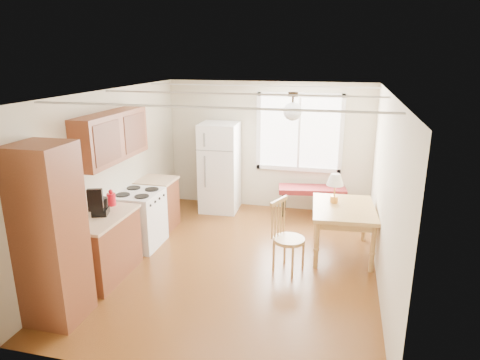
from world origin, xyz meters
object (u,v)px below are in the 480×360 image
(refrigerator, at_px, (220,167))
(chair, at_px, (283,230))
(bench, at_px, (312,190))
(dining_table, at_px, (343,213))

(refrigerator, relative_size, chair, 1.69)
(bench, relative_size, dining_table, 1.01)
(refrigerator, bearing_deg, chair, -56.09)
(refrigerator, height_order, bench, refrigerator)
(dining_table, bearing_deg, chair, -144.33)
(chair, bearing_deg, dining_table, 62.43)
(bench, bearing_deg, chair, -105.67)
(refrigerator, relative_size, bench, 1.33)
(bench, distance_m, dining_table, 1.61)
(refrigerator, relative_size, dining_table, 1.35)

